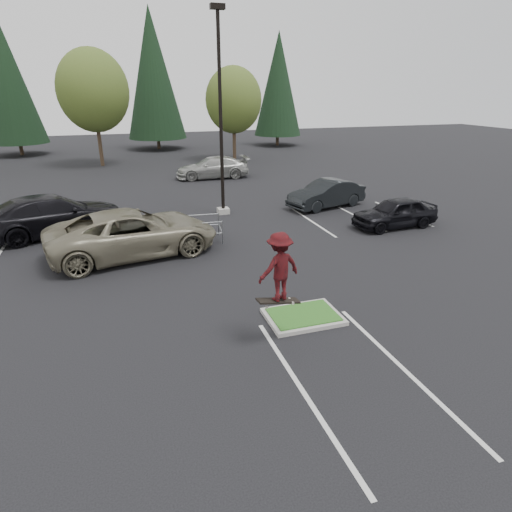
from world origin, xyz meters
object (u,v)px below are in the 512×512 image
object	(u,v)px
decid_b	(93,93)
car_l_black	(51,215)
skateboarder	(279,267)
conif_b	(153,74)
car_r_black	(395,213)
conif_a	(8,81)
car_l_tan	(133,233)
car_r_charc	(326,194)
decid_c	(233,102)
conif_c	(278,84)
light_pole	(221,128)
car_far_silver	(213,167)
cart_corral	(169,228)

from	to	relation	value
decid_b	car_l_black	world-z (taller)	decid_b
car_l_black	decid_b	bearing A→B (deg)	-25.38
skateboarder	conif_b	bearing A→B (deg)	-106.82
car_r_black	skateboarder	bearing A→B (deg)	-52.47
conif_a	car_l_black	xyz separation A→B (m)	(6.00, -28.99, -6.17)
conif_b	car_l_tan	world-z (taller)	conif_b
car_l_black	car_r_charc	world-z (taller)	car_l_black
decid_c	skateboarder	distance (m)	31.80
skateboarder	conif_c	bearing A→B (deg)	-125.73
car_l_tan	car_l_black	size ratio (longest dim) A/B	1.06
decid_b	car_l_tan	xyz separation A→B (m)	(1.51, -23.53, -5.10)
car_l_black	conif_a	bearing A→B (deg)	-7.86
light_pole	car_r_black	world-z (taller)	light_pole
conif_c	car_r_black	bearing A→B (deg)	-100.46
decid_c	car_l_black	distance (m)	23.85
car_l_black	light_pole	bearing A→B (deg)	-102.88
decid_c	conif_c	bearing A→B (deg)	50.36
decid_c	car_far_silver	distance (m)	9.80
cart_corral	car_l_tan	size ratio (longest dim) A/B	0.57
conif_a	car_far_silver	world-z (taller)	conif_a
cart_corral	skateboarder	size ratio (longest dim) A/B	1.94
light_pole	conif_b	xyz separation A→B (m)	(-0.50, 28.50, 3.29)
conif_b	conif_c	distance (m)	14.07
light_pole	decid_b	xyz separation A→B (m)	(-6.51, 18.53, 1.48)
decid_b	car_l_black	xyz separation A→B (m)	(-1.99, -19.53, -5.11)
conif_c	car_r_charc	xyz separation A→B (m)	(-7.50, -28.00, -6.07)
decid_b	cart_corral	size ratio (longest dim) A/B	2.48
decid_b	decid_c	distance (m)	12.05
decid_c	car_l_black	xyz separation A→B (m)	(-13.99, -18.83, -4.33)
cart_corral	car_far_silver	bearing A→B (deg)	75.83
car_l_black	car_r_black	distance (m)	16.49
decid_b	car_far_silver	size ratio (longest dim) A/B	1.75
light_pole	conif_b	distance (m)	28.69
car_far_silver	conif_c	bearing A→B (deg)	148.43
car_far_silver	cart_corral	bearing A→B (deg)	-17.39
conif_a	cart_corral	xyz separation A→B (m)	(11.08, -31.96, -6.43)
decid_b	light_pole	bearing A→B (deg)	-70.65
light_pole	car_far_silver	bearing A→B (deg)	80.68
conif_b	car_l_black	world-z (taller)	conif_b
car_l_black	car_r_black	size ratio (longest dim) A/B	1.49
conif_a	car_r_black	world-z (taller)	conif_a
cart_corral	car_l_tan	bearing A→B (deg)	-140.71
light_pole	car_r_black	xyz separation A→B (m)	(7.50, -5.00, -3.83)
car_l_black	car_r_black	bearing A→B (deg)	-123.61
conif_a	skateboarder	world-z (taller)	conif_a
conif_c	car_far_silver	world-z (taller)	conif_c
decid_c	car_r_charc	xyz separation A→B (m)	(0.51, -18.33, -4.48)
conif_b	car_far_silver	distance (m)	19.91
car_r_charc	car_far_silver	bearing A→B (deg)	-172.66
conif_a	car_l_black	bearing A→B (deg)	-78.31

